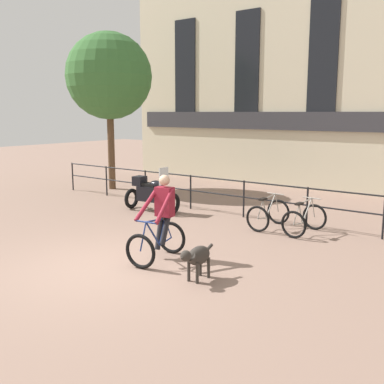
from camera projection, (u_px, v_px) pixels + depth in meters
The scene contains 9 objects.
ground_plane at pixel (106, 267), 8.63m from camera, with size 60.00×60.00×0.00m, color #8E7060.
canal_railing at pixel (244, 193), 12.60m from camera, with size 15.05×0.05×1.05m.
building_facade at pixel (325, 79), 16.56m from camera, with size 18.00×0.72×8.35m.
cyclist_with_bike at pixel (160, 222), 8.99m from camera, with size 0.82×1.25×1.70m.
dog at pixel (197, 257), 7.87m from camera, with size 0.29×0.93×0.63m.
parked_motorcycle at pixel (151, 193), 13.40m from camera, with size 1.72×0.77×1.35m.
parked_bicycle_near_lamp at pixel (268, 214), 11.49m from camera, with size 0.71×1.14×0.86m.
parked_bicycle_mid_left at pixel (304, 220), 10.92m from camera, with size 0.76×1.17×0.86m.
tree_canalside_left at pixel (109, 76), 16.73m from camera, with size 3.21×3.21×5.87m.
Camera 1 is at (6.27, -5.61, 2.93)m, focal length 42.00 mm.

